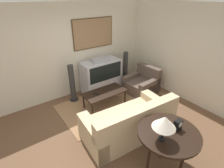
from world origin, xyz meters
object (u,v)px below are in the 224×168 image
console_table (168,135)px  armchair (142,84)px  speaker_tower_right (125,69)px  speaker_tower_left (72,84)px  tv (101,76)px  table_lamp (164,122)px  mantel_clock (178,125)px  coffee_table (105,93)px  couch (129,123)px

console_table → armchair: bearing=54.1°
console_table → speaker_tower_right: size_ratio=0.93×
speaker_tower_left → speaker_tower_right: 1.98m
tv → console_table: tv is taller
console_table → table_lamp: table_lamp is taller
armchair → table_lamp: size_ratio=2.15×
mantel_clock → table_lamp: bearing=179.8°
tv → speaker_tower_right: (0.99, -0.01, 0.01)m
coffee_table → armchair: bearing=-0.9°
table_lamp → coffee_table: bearing=79.3°
tv → mantel_clock: bearing=-97.8°
console_table → coffee_table: bearing=84.8°
speaker_tower_left → speaker_tower_right: bearing=0.0°
armchair → speaker_tower_left: size_ratio=0.86×
coffee_table → speaker_tower_left: size_ratio=1.05×
table_lamp → mantel_clock: bearing=-0.2°
couch → armchair: bearing=-138.1°
armchair → tv: bearing=-134.2°
tv → armchair: tv is taller
couch → speaker_tower_left: size_ratio=1.83×
speaker_tower_left → couch: bearing=-78.9°
tv → speaker_tower_right: speaker_tower_right is taller
tv → coffee_table: bearing=-116.4°
tv → speaker_tower_left: size_ratio=1.09×
console_table → mantel_clock: size_ratio=5.73×
armchair → mantel_clock: size_ratio=5.25×
tv → mantel_clock: (-0.42, -3.08, 0.38)m
armchair → table_lamp: table_lamp is taller
couch → mantel_clock: bearing=103.3°
couch → table_lamp: 1.34m
table_lamp → mantel_clock: table_lamp is taller
mantel_clock → armchair: bearing=57.5°
tv → couch: size_ratio=0.60×
tv → speaker_tower_right: size_ratio=1.09×
speaker_tower_left → table_lamp: bearing=-86.9°
couch → mantel_clock: 1.19m
tv → speaker_tower_right: bearing=-0.8°
coffee_table → speaker_tower_right: bearing=29.4°
coffee_table → mantel_clock: size_ratio=6.43×
tv → couch: (-0.59, -2.06, -0.21)m
speaker_tower_left → speaker_tower_right: (1.98, 0.00, 0.00)m
armchair → console_table: console_table is taller
console_table → mantel_clock: (0.17, -0.03, 0.16)m
tv → table_lamp: (-0.83, -3.08, 0.63)m
table_lamp → speaker_tower_right: (1.81, 3.06, -0.62)m
couch → speaker_tower_right: bearing=-123.4°
couch → speaker_tower_left: bearing=-74.7°
coffee_table → mantel_clock: 2.34m
coffee_table → speaker_tower_left: 0.99m
mantel_clock → speaker_tower_left: bearing=100.4°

